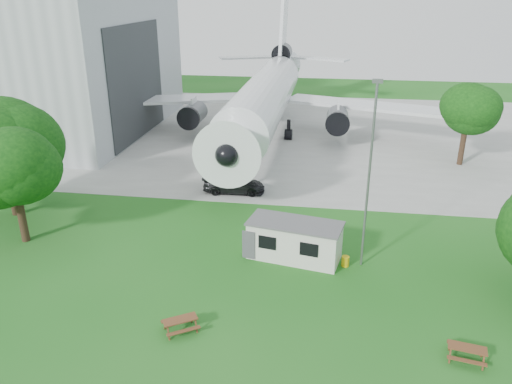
# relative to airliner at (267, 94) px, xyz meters

# --- Properties ---
(ground) EXTENTS (160.00, 160.00, 0.00)m
(ground) POSITION_rel_airliner_xyz_m (2.00, -35.86, -5.27)
(ground) COLOR #337B2B
(concrete_apron) EXTENTS (120.00, 46.00, 0.03)m
(concrete_apron) POSITION_rel_airliner_xyz_m (2.00, 2.14, -5.25)
(concrete_apron) COLOR #B7B7B2
(concrete_apron) RESTS_ON ground
(airliner) EXTENTS (46.36, 47.73, 17.69)m
(airliner) POSITION_rel_airliner_xyz_m (0.00, 0.00, 0.00)
(airliner) COLOR white
(airliner) RESTS_ON ground
(site_cabin) EXTENTS (6.95, 3.86, 2.62)m
(site_cabin) POSITION_rel_airliner_xyz_m (5.77, -29.40, -3.96)
(site_cabin) COLOR silver
(site_cabin) RESTS_ON ground
(picnic_west) EXTENTS (2.32, 2.23, 0.76)m
(picnic_west) POSITION_rel_airliner_xyz_m (0.42, -38.10, -5.27)
(picnic_west) COLOR brown
(picnic_west) RESTS_ON ground
(picnic_east) EXTENTS (2.05, 1.81, 0.76)m
(picnic_east) POSITION_rel_airliner_xyz_m (14.86, -38.18, -5.27)
(picnic_east) COLOR brown
(picnic_east) RESTS_ON ground
(lamp_mast) EXTENTS (0.16, 0.16, 12.00)m
(lamp_mast) POSITION_rel_airliner_xyz_m (10.20, -29.66, 0.73)
(lamp_mast) COLOR slate
(lamp_mast) RESTS_ON ground
(tree_west_big) EXTENTS (8.92, 8.92, 10.37)m
(tree_west_big) POSITION_rel_airliner_xyz_m (-16.98, -25.76, 0.64)
(tree_west_big) COLOR #382619
(tree_west_big) RESTS_ON ground
(tree_west_small) EXTENTS (6.33, 6.33, 8.68)m
(tree_west_small) POSITION_rel_airliner_xyz_m (-13.59, -29.82, 0.23)
(tree_west_small) COLOR #382619
(tree_west_small) RESTS_ON ground
(tree_far_apron) EXTENTS (6.67, 6.67, 8.99)m
(tree_far_apron) POSITION_rel_airliner_xyz_m (21.16, -7.57, 0.37)
(tree_far_apron) COLOR #382619
(tree_far_apron) RESTS_ON ground
(car_apron_van) EXTENTS (5.56, 2.52, 1.58)m
(car_apron_van) POSITION_rel_airliner_xyz_m (-0.46, -18.56, -4.48)
(car_apron_van) COLOR black
(car_apron_van) RESTS_ON ground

